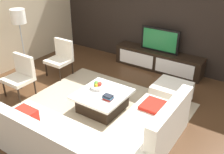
{
  "coord_description": "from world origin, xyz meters",
  "views": [
    {
      "loc": [
        2.45,
        -3.35,
        2.93
      ],
      "look_at": [
        -0.11,
        0.45,
        0.57
      ],
      "focal_mm": 41.75,
      "sensor_mm": 36.0,
      "label": 1
    }
  ],
  "objects_px": {
    "television": "(160,40)",
    "accent_chair_near": "(21,73)",
    "sectional_couch": "(96,139)",
    "floor_lamp": "(19,20)",
    "ottoman": "(171,93)",
    "accent_chair_far": "(61,56)",
    "fruit_bowl": "(98,86)",
    "coffee_table": "(103,101)",
    "book_stack": "(108,97)",
    "media_console": "(158,60)"
  },
  "relations": [
    {
      "from": "coffee_table",
      "to": "book_stack",
      "type": "xyz_separation_m",
      "value": [
        0.22,
        -0.12,
        0.22
      ]
    },
    {
      "from": "book_stack",
      "to": "coffee_table",
      "type": "bearing_deg",
      "value": 150.78
    },
    {
      "from": "television",
      "to": "sectional_couch",
      "type": "relative_size",
      "value": 0.39
    },
    {
      "from": "fruit_bowl",
      "to": "floor_lamp",
      "type": "bearing_deg",
      "value": 177.85
    },
    {
      "from": "floor_lamp",
      "to": "coffee_table",
      "type": "bearing_deg",
      "value": -4.34
    },
    {
      "from": "coffee_table",
      "to": "accent_chair_far",
      "type": "height_order",
      "value": "accent_chair_far"
    },
    {
      "from": "fruit_bowl",
      "to": "book_stack",
      "type": "xyz_separation_m",
      "value": [
        0.4,
        -0.22,
        -0.02
      ]
    },
    {
      "from": "ottoman",
      "to": "fruit_bowl",
      "type": "bearing_deg",
      "value": -142.2
    },
    {
      "from": "fruit_bowl",
      "to": "accent_chair_far",
      "type": "bearing_deg",
      "value": 158.39
    },
    {
      "from": "television",
      "to": "accent_chair_near",
      "type": "xyz_separation_m",
      "value": [
        -1.89,
        -2.75,
        -0.31
      ]
    },
    {
      "from": "television",
      "to": "accent_chair_far",
      "type": "distance_m",
      "value": 2.46
    },
    {
      "from": "ottoman",
      "to": "accent_chair_far",
      "type": "bearing_deg",
      "value": -174.08
    },
    {
      "from": "coffee_table",
      "to": "accent_chair_near",
      "type": "relative_size",
      "value": 1.12
    },
    {
      "from": "sectional_couch",
      "to": "coffee_table",
      "type": "distance_m",
      "value": 1.2
    },
    {
      "from": "television",
      "to": "floor_lamp",
      "type": "relative_size",
      "value": 0.6
    },
    {
      "from": "floor_lamp",
      "to": "ottoman",
      "type": "height_order",
      "value": "floor_lamp"
    },
    {
      "from": "accent_chair_near",
      "to": "floor_lamp",
      "type": "xyz_separation_m",
      "value": [
        -0.66,
        0.64,
        0.89
      ]
    },
    {
      "from": "television",
      "to": "accent_chair_near",
      "type": "relative_size",
      "value": 1.13
    },
    {
      "from": "sectional_couch",
      "to": "television",
      "type": "bearing_deg",
      "value": 98.85
    },
    {
      "from": "television",
      "to": "coffee_table",
      "type": "bearing_deg",
      "value": -92.49
    },
    {
      "from": "coffee_table",
      "to": "fruit_bowl",
      "type": "bearing_deg",
      "value": 151.23
    },
    {
      "from": "book_stack",
      "to": "accent_chair_near",
      "type": "bearing_deg",
      "value": -170.67
    },
    {
      "from": "television",
      "to": "fruit_bowl",
      "type": "xyz_separation_m",
      "value": [
        -0.28,
        -2.2,
        -0.37
      ]
    },
    {
      "from": "coffee_table",
      "to": "ottoman",
      "type": "bearing_deg",
      "value": 45.56
    },
    {
      "from": "media_console",
      "to": "accent_chair_near",
      "type": "bearing_deg",
      "value": -124.55
    },
    {
      "from": "accent_chair_near",
      "to": "coffee_table",
      "type": "bearing_deg",
      "value": 5.44
    },
    {
      "from": "sectional_couch",
      "to": "accent_chair_near",
      "type": "bearing_deg",
      "value": 166.65
    },
    {
      "from": "media_console",
      "to": "floor_lamp",
      "type": "distance_m",
      "value": 3.5
    },
    {
      "from": "sectional_couch",
      "to": "ottoman",
      "type": "xyz_separation_m",
      "value": [
        0.38,
        2.04,
        -0.07
      ]
    },
    {
      "from": "ottoman",
      "to": "television",
      "type": "bearing_deg",
      "value": 125.16
    },
    {
      "from": "coffee_table",
      "to": "fruit_bowl",
      "type": "xyz_separation_m",
      "value": [
        -0.18,
        0.1,
        0.23
      ]
    },
    {
      "from": "accent_chair_near",
      "to": "fruit_bowl",
      "type": "bearing_deg",
      "value": 10.26
    },
    {
      "from": "accent_chair_near",
      "to": "fruit_bowl",
      "type": "distance_m",
      "value": 1.7
    },
    {
      "from": "floor_lamp",
      "to": "television",
      "type": "bearing_deg",
      "value": 39.59
    },
    {
      "from": "media_console",
      "to": "fruit_bowl",
      "type": "distance_m",
      "value": 2.22
    },
    {
      "from": "floor_lamp",
      "to": "accent_chair_far",
      "type": "xyz_separation_m",
      "value": [
        0.68,
        0.55,
        -0.89
      ]
    },
    {
      "from": "coffee_table",
      "to": "floor_lamp",
      "type": "xyz_separation_m",
      "value": [
        -2.45,
        0.19,
        1.18
      ]
    },
    {
      "from": "coffee_table",
      "to": "accent_chair_far",
      "type": "distance_m",
      "value": 1.94
    },
    {
      "from": "fruit_bowl",
      "to": "book_stack",
      "type": "distance_m",
      "value": 0.46
    },
    {
      "from": "floor_lamp",
      "to": "fruit_bowl",
      "type": "distance_m",
      "value": 2.46
    },
    {
      "from": "accent_chair_far",
      "to": "television",
      "type": "bearing_deg",
      "value": 34.28
    },
    {
      "from": "sectional_couch",
      "to": "floor_lamp",
      "type": "height_order",
      "value": "floor_lamp"
    },
    {
      "from": "floor_lamp",
      "to": "book_stack",
      "type": "distance_m",
      "value": 2.85
    },
    {
      "from": "television",
      "to": "book_stack",
      "type": "relative_size",
      "value": 5.02
    },
    {
      "from": "sectional_couch",
      "to": "accent_chair_near",
      "type": "xyz_separation_m",
      "value": [
        -2.41,
        0.57,
        0.22
      ]
    },
    {
      "from": "ottoman",
      "to": "book_stack",
      "type": "bearing_deg",
      "value": -124.38
    },
    {
      "from": "accent_chair_near",
      "to": "fruit_bowl",
      "type": "height_order",
      "value": "accent_chair_near"
    },
    {
      "from": "media_console",
      "to": "ottoman",
      "type": "xyz_separation_m",
      "value": [
        0.9,
        -1.28,
        -0.05
      ]
    },
    {
      "from": "accent_chair_far",
      "to": "accent_chair_near",
      "type": "bearing_deg",
      "value": -96.37
    },
    {
      "from": "floor_lamp",
      "to": "fruit_bowl",
      "type": "relative_size",
      "value": 5.83
    }
  ]
}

